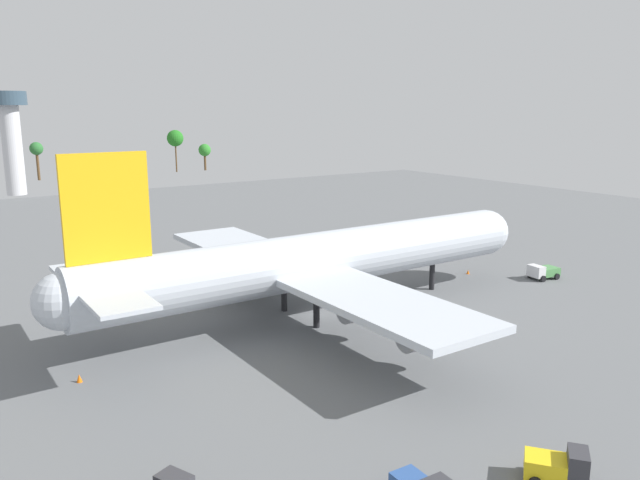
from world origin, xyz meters
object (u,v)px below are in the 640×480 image
object	(u,v)px
cargo_airplane	(318,260)
control_tower	(11,132)
maintenance_van	(543,271)
safety_cone_tail	(79,378)
safety_cone_nose	(468,272)
pushback_tractor	(559,467)

from	to	relation	value
cargo_airplane	control_tower	xyz separation A→B (m)	(-12.00, 128.91, 10.40)
maintenance_van	safety_cone_tail	bearing A→B (deg)	178.33
maintenance_van	safety_cone_tail	world-z (taller)	maintenance_van
cargo_airplane	safety_cone_nose	world-z (taller)	cargo_airplane
control_tower	cargo_airplane	bearing A→B (deg)	-84.68
safety_cone_tail	control_tower	world-z (taller)	control_tower
pushback_tractor	safety_cone_nose	world-z (taller)	pushback_tractor
safety_cone_nose	pushback_tractor	bearing A→B (deg)	-131.19
safety_cone_tail	control_tower	bearing A→B (deg)	83.46
pushback_tractor	control_tower	size ratio (longest dim) A/B	0.15
cargo_airplane	safety_cone_nose	bearing A→B (deg)	5.37
safety_cone_nose	safety_cone_tail	bearing A→B (deg)	-174.02
safety_cone_tail	cargo_airplane	bearing A→B (deg)	6.60
control_tower	maintenance_van	bearing A→B (deg)	-70.93
pushback_tractor	safety_cone_nose	bearing A→B (deg)	48.81
pushback_tractor	maintenance_van	bearing A→B (deg)	37.38
control_tower	pushback_tractor	bearing A→B (deg)	-87.83
cargo_airplane	control_tower	distance (m)	129.89
maintenance_van	control_tower	bearing A→B (deg)	109.07
control_tower	safety_cone_nose	bearing A→B (deg)	-72.60
maintenance_van	pushback_tractor	bearing A→B (deg)	-142.62
cargo_airplane	safety_cone_tail	size ratio (longest dim) A/B	85.44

